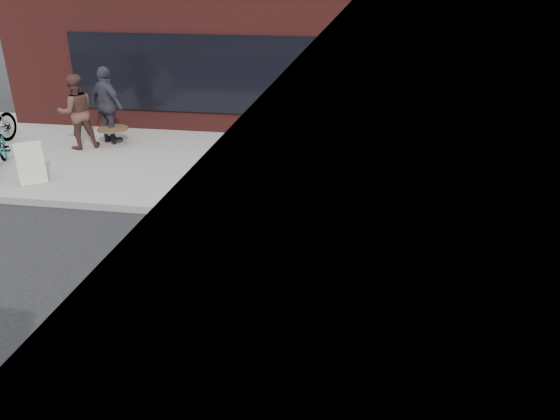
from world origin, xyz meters
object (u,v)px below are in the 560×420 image
at_px(motorcycle, 419,210).
at_px(cafe_table, 113,129).
at_px(cafe_patron_left, 77,112).
at_px(cafe_patron_right, 108,105).
at_px(sandwich_sign, 30,162).

xyz_separation_m(motorcycle, cafe_table, (-7.21, 4.02, -0.11)).
distance_m(cafe_patron_left, cafe_patron_right, 0.77).
xyz_separation_m(sandwich_sign, cafe_patron_right, (0.46, 2.81, 0.53)).
relative_size(sandwich_sign, cafe_table, 1.14).
xyz_separation_m(cafe_patron_left, cafe_patron_right, (0.55, 0.53, 0.05)).
bearing_deg(cafe_patron_right, motorcycle, 179.23).
height_order(motorcycle, cafe_patron_left, cafe_patron_left).
distance_m(motorcycle, cafe_patron_right, 8.46).
bearing_deg(cafe_patron_left, motorcycle, 118.66).
relative_size(sandwich_sign, cafe_patron_left, 0.47).
bearing_deg(sandwich_sign, cafe_patron_right, 43.72).
bearing_deg(motorcycle, sandwich_sign, 165.84).
bearing_deg(motorcycle, cafe_table, 146.57).
bearing_deg(motorcycle, cafe_patron_right, 146.10).
xyz_separation_m(sandwich_sign, cafe_table, (0.60, 2.66, -0.04)).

